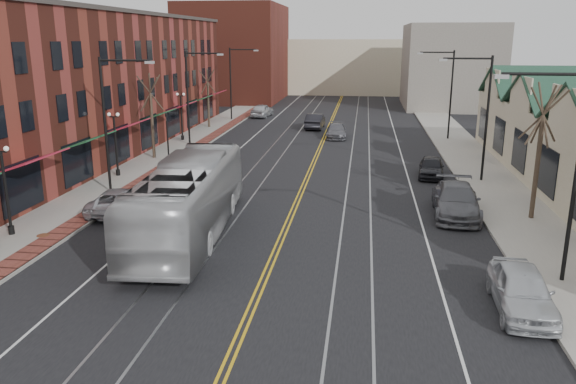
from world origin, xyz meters
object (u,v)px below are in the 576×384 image
(parked_car_a, at_px, (522,290))
(parked_car_b, at_px, (450,203))
(parked_car_d, at_px, (431,167))
(transit_bus, at_px, (189,199))
(parked_car_c, at_px, (456,200))
(parked_suv, at_px, (120,200))

(parked_car_a, bearing_deg, parked_car_b, 97.03)
(parked_car_a, xyz_separation_m, parked_car_d, (-0.94, 19.59, -0.09))
(parked_car_b, bearing_deg, transit_bus, -158.89)
(parked_car_a, distance_m, parked_car_c, 10.93)
(transit_bus, xyz_separation_m, parked_car_b, (12.80, 5.08, -1.16))
(parked_car_a, height_order, parked_car_b, parked_car_a)
(parked_car_a, distance_m, parked_car_b, 11.05)
(transit_bus, distance_m, parked_car_a, 14.97)
(parked_suv, relative_size, parked_car_a, 1.06)
(parked_car_c, bearing_deg, parked_suv, -169.52)
(parked_suv, height_order, parked_car_c, parked_car_c)
(parked_car_c, distance_m, parked_car_d, 8.68)
(parked_suv, relative_size, parked_car_d, 1.19)
(parked_suv, bearing_deg, parked_car_a, 153.15)
(parked_suv, height_order, parked_car_d, parked_car_d)
(parked_car_b, bearing_deg, parked_car_a, -85.85)
(parked_car_c, bearing_deg, transit_bus, -154.72)
(transit_bus, xyz_separation_m, parked_car_c, (13.12, 4.98, -0.99))
(parked_car_b, bearing_deg, parked_car_d, 89.67)
(transit_bus, bearing_deg, parked_car_d, -136.78)
(transit_bus, xyz_separation_m, parked_suv, (-4.90, 3.09, -1.15))
(transit_bus, height_order, parked_suv, transit_bus)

